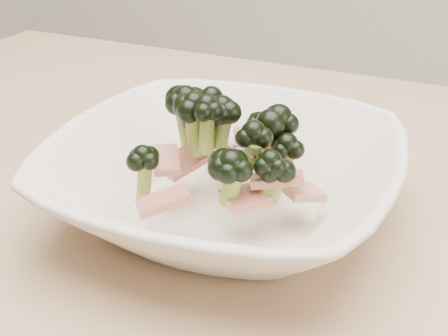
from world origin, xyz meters
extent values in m
cube|color=tan|center=(0.00, 0.00, 0.73)|extent=(1.20, 0.80, 0.04)
cylinder|color=tan|center=(-0.55, 0.35, 0.35)|extent=(0.06, 0.06, 0.71)
imported|color=beige|center=(-0.01, -0.04, 0.79)|extent=(0.32, 0.32, 0.08)
cylinder|color=olive|center=(-0.07, -0.09, 0.80)|extent=(0.02, 0.01, 0.04)
ellipsoid|color=black|center=(-0.07, -0.09, 0.82)|extent=(0.03, 0.03, 0.02)
cylinder|color=olive|center=(0.02, 0.00, 0.81)|extent=(0.02, 0.02, 0.04)
ellipsoid|color=black|center=(0.02, 0.00, 0.84)|extent=(0.04, 0.04, 0.03)
cylinder|color=olive|center=(-0.07, 0.00, 0.81)|extent=(0.03, 0.02, 0.05)
ellipsoid|color=black|center=(-0.07, 0.00, 0.84)|extent=(0.04, 0.04, 0.03)
cylinder|color=olive|center=(-0.04, -0.04, 0.83)|extent=(0.02, 0.02, 0.04)
ellipsoid|color=black|center=(-0.04, -0.04, 0.86)|extent=(0.04, 0.04, 0.03)
cylinder|color=olive|center=(-0.02, -0.03, 0.83)|extent=(0.02, 0.02, 0.04)
ellipsoid|color=black|center=(-0.02, -0.03, 0.85)|extent=(0.03, 0.03, 0.03)
cylinder|color=olive|center=(0.00, 0.01, 0.81)|extent=(0.02, 0.02, 0.03)
ellipsoid|color=black|center=(0.00, 0.01, 0.83)|extent=(0.03, 0.03, 0.02)
cylinder|color=olive|center=(0.04, -0.06, 0.80)|extent=(0.02, 0.02, 0.03)
ellipsoid|color=black|center=(0.04, -0.06, 0.82)|extent=(0.03, 0.03, 0.02)
cylinder|color=olive|center=(0.01, -0.08, 0.81)|extent=(0.02, 0.02, 0.03)
ellipsoid|color=black|center=(0.01, -0.08, 0.83)|extent=(0.04, 0.04, 0.03)
cylinder|color=olive|center=(0.03, -0.01, 0.80)|extent=(0.01, 0.02, 0.03)
ellipsoid|color=black|center=(0.03, -0.01, 0.82)|extent=(0.03, 0.03, 0.03)
cylinder|color=olive|center=(-0.06, 0.00, 0.80)|extent=(0.01, 0.01, 0.03)
ellipsoid|color=black|center=(-0.06, 0.00, 0.82)|extent=(0.03, 0.03, 0.02)
cylinder|color=olive|center=(-0.03, -0.03, 0.82)|extent=(0.01, 0.02, 0.03)
ellipsoid|color=black|center=(-0.03, -0.03, 0.84)|extent=(0.03, 0.03, 0.02)
cylinder|color=olive|center=(-0.03, -0.05, 0.83)|extent=(0.01, 0.02, 0.04)
ellipsoid|color=black|center=(-0.03, -0.05, 0.86)|extent=(0.03, 0.03, 0.03)
cylinder|color=olive|center=(0.02, -0.05, 0.82)|extent=(0.02, 0.02, 0.03)
ellipsoid|color=black|center=(0.02, -0.05, 0.84)|extent=(0.04, 0.04, 0.03)
cylinder|color=olive|center=(-0.05, -0.01, 0.82)|extent=(0.02, 0.02, 0.03)
ellipsoid|color=black|center=(-0.05, -0.01, 0.84)|extent=(0.04, 0.04, 0.03)
cylinder|color=olive|center=(-0.03, -0.02, 0.83)|extent=(0.02, 0.01, 0.04)
ellipsoid|color=black|center=(-0.03, -0.02, 0.86)|extent=(0.03, 0.03, 0.03)
cylinder|color=olive|center=(0.04, -0.06, 0.81)|extent=(0.02, 0.02, 0.03)
ellipsoid|color=black|center=(0.04, -0.06, 0.83)|extent=(0.03, 0.03, 0.03)
cube|color=maroon|center=(-0.06, -0.03, 0.79)|extent=(0.05, 0.06, 0.02)
cube|color=maroon|center=(-0.03, 0.02, 0.79)|extent=(0.05, 0.05, 0.01)
cube|color=maroon|center=(0.02, -0.07, 0.80)|extent=(0.04, 0.05, 0.01)
cube|color=maroon|center=(0.06, -0.03, 0.79)|extent=(0.05, 0.05, 0.02)
cube|color=maroon|center=(0.04, -0.05, 0.81)|extent=(0.05, 0.04, 0.02)
cube|color=maroon|center=(-0.06, -0.06, 0.81)|extent=(0.04, 0.04, 0.02)
cube|color=maroon|center=(-0.04, -0.11, 0.80)|extent=(0.05, 0.05, 0.02)
cube|color=maroon|center=(0.00, 0.01, 0.80)|extent=(0.05, 0.06, 0.03)
camera|label=1|loc=(0.18, -0.48, 1.05)|focal=50.00mm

